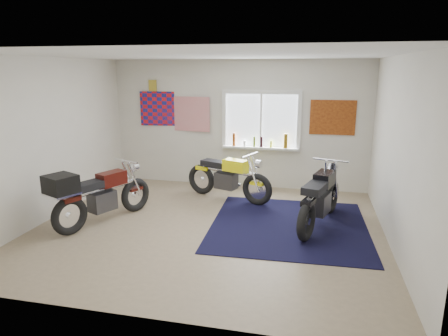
% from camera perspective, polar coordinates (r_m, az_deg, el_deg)
% --- Properties ---
extents(ground, '(5.50, 5.50, 0.00)m').
position_cam_1_polar(ground, '(6.56, -2.22, -8.46)').
color(ground, '#9E896B').
rests_on(ground, ground).
extents(room_shell, '(5.50, 5.50, 5.50)m').
position_cam_1_polar(room_shell, '(6.13, -2.36, 5.88)').
color(room_shell, white).
rests_on(room_shell, ground).
extents(navy_rug, '(2.59, 2.68, 0.01)m').
position_cam_1_polar(navy_rug, '(6.70, 9.23, -8.08)').
color(navy_rug, black).
rests_on(navy_rug, ground).
extents(window_assembly, '(1.66, 0.17, 1.26)m').
position_cam_1_polar(window_assembly, '(8.47, 5.29, 6.22)').
color(window_assembly, white).
rests_on(window_assembly, room_shell).
extents(oil_bottles, '(1.18, 0.09, 0.30)m').
position_cam_1_polar(oil_bottles, '(8.45, 5.64, 3.84)').
color(oil_bottles, brown).
rests_on(oil_bottles, window_assembly).
extents(flag_display, '(1.60, 0.10, 1.17)m').
position_cam_1_polar(flag_display, '(9.04, -10.16, 11.52)').
color(flag_display, red).
rests_on(flag_display, room_shell).
extents(triumph_poster, '(0.90, 0.03, 0.70)m').
position_cam_1_polar(triumph_poster, '(8.40, 15.26, 6.97)').
color(triumph_poster, '#A54C14').
rests_on(triumph_poster, room_shell).
extents(yellow_triumph, '(1.84, 0.83, 0.96)m').
position_cam_1_polar(yellow_triumph, '(7.81, 0.54, -1.46)').
color(yellow_triumph, black).
rests_on(yellow_triumph, ground).
extents(black_chrome_bike, '(0.80, 1.94, 1.02)m').
position_cam_1_polar(black_chrome_bike, '(6.66, 13.55, -4.38)').
color(black_chrome_bike, black).
rests_on(black_chrome_bike, navy_rug).
extents(maroon_tourer, '(1.05, 1.86, 0.98)m').
position_cam_1_polar(maroon_tourer, '(6.82, -17.81, -3.69)').
color(maroon_tourer, black).
rests_on(maroon_tourer, ground).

